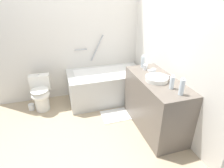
# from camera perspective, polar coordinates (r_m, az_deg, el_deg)

# --- Properties ---
(ground_plane) EXTENTS (3.69, 3.69, 0.00)m
(ground_plane) POSITION_cam_1_polar(r_m,az_deg,el_deg) (3.18, -8.01, -12.95)
(ground_plane) COLOR tan
(wall_back_tiled) EXTENTS (3.09, 0.10, 2.47)m
(wall_back_tiled) POSITION_cam_1_polar(r_m,az_deg,el_deg) (3.77, -12.52, 14.04)
(wall_back_tiled) COLOR silver
(wall_back_tiled) RESTS_ON ground_plane
(wall_right_mirror) EXTENTS (0.10, 2.75, 2.47)m
(wall_right_mirror) POSITION_cam_1_polar(r_m,az_deg,el_deg) (3.08, 17.34, 10.74)
(wall_right_mirror) COLOR silver
(wall_right_mirror) RESTS_ON ground_plane
(bathtub) EXTENTS (1.46, 0.78, 1.24)m
(bathtub) POSITION_cam_1_polar(r_m,az_deg,el_deg) (3.76, -1.82, -0.25)
(bathtub) COLOR silver
(bathtub) RESTS_ON ground_plane
(toilet) EXTENTS (0.36, 0.49, 0.64)m
(toilet) POSITION_cam_1_polar(r_m,az_deg,el_deg) (3.67, -20.83, -2.71)
(toilet) COLOR white
(toilet) RESTS_ON ground_plane
(vanity_counter) EXTENTS (0.54, 1.24, 0.85)m
(vanity_counter) POSITION_cam_1_polar(r_m,az_deg,el_deg) (3.02, 13.00, -5.90)
(vanity_counter) COLOR #6B6056
(vanity_counter) RESTS_ON ground_plane
(sink_basin) EXTENTS (0.33, 0.33, 0.06)m
(sink_basin) POSITION_cam_1_polar(r_m,az_deg,el_deg) (2.76, 13.43, 1.59)
(sink_basin) COLOR white
(sink_basin) RESTS_ON vanity_counter
(sink_faucet) EXTENTS (0.11, 0.15, 0.06)m
(sink_faucet) POSITION_cam_1_polar(r_m,az_deg,el_deg) (2.86, 16.78, 1.96)
(sink_faucet) COLOR #B1B1B6
(sink_faucet) RESTS_ON vanity_counter
(water_bottle_0) EXTENTS (0.06, 0.06, 0.19)m
(water_bottle_0) POSITION_cam_1_polar(r_m,az_deg,el_deg) (2.57, 17.79, 0.45)
(water_bottle_0) COLOR silver
(water_bottle_0) RESTS_ON vanity_counter
(water_bottle_1) EXTENTS (0.06, 0.06, 0.23)m
(water_bottle_1) POSITION_cam_1_polar(r_m,az_deg,el_deg) (2.44, 20.47, -0.83)
(water_bottle_1) COLOR silver
(water_bottle_1) RESTS_ON vanity_counter
(water_bottle_2) EXTENTS (0.06, 0.06, 0.21)m
(water_bottle_2) POSITION_cam_1_polar(r_m,az_deg,el_deg) (3.19, 9.40, 6.70)
(water_bottle_2) COLOR silver
(water_bottle_2) RESTS_ON vanity_counter
(drinking_glass_0) EXTENTS (0.07, 0.07, 0.10)m
(drinking_glass_0) POSITION_cam_1_polar(r_m,az_deg,el_deg) (2.94, 12.46, 3.67)
(drinking_glass_0) COLOR white
(drinking_glass_0) RESTS_ON vanity_counter
(drinking_glass_1) EXTENTS (0.07, 0.07, 0.09)m
(drinking_glass_1) POSITION_cam_1_polar(r_m,az_deg,el_deg) (3.11, 10.08, 5.05)
(drinking_glass_1) COLOR white
(drinking_glass_1) RESTS_ON vanity_counter
(soap_dish) EXTENTS (0.09, 0.06, 0.02)m
(soap_dish) POSITION_cam_1_polar(r_m,az_deg,el_deg) (3.08, 11.63, 4.03)
(soap_dish) COLOR white
(soap_dish) RESTS_ON vanity_counter
(bath_mat) EXTENTS (0.59, 0.39, 0.01)m
(bath_mat) POSITION_cam_1_polar(r_m,az_deg,el_deg) (3.42, 1.96, -9.31)
(bath_mat) COLOR white
(bath_mat) RESTS_ON ground_plane
(toilet_paper_roll) EXTENTS (0.11, 0.11, 0.12)m
(toilet_paper_roll) POSITION_cam_1_polar(r_m,az_deg,el_deg) (3.84, -23.24, -6.42)
(toilet_paper_roll) COLOR white
(toilet_paper_roll) RESTS_ON ground_plane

